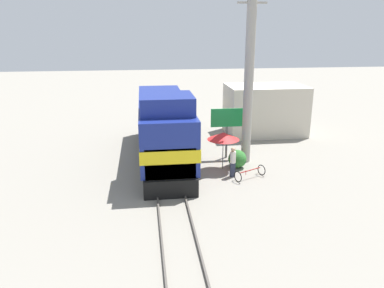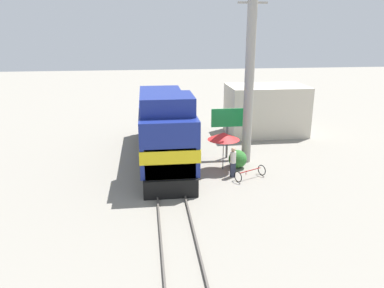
# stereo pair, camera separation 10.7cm
# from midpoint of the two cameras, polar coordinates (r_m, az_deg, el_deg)

# --- Properties ---
(ground_plane) EXTENTS (120.00, 120.00, 0.00)m
(ground_plane) POSITION_cam_midpoint_polar(r_m,az_deg,el_deg) (22.47, -3.91, -4.92)
(ground_plane) COLOR gray
(rail_near) EXTENTS (0.08, 31.97, 0.15)m
(rail_near) POSITION_cam_midpoint_polar(r_m,az_deg,el_deg) (22.41, -5.75, -4.82)
(rail_near) COLOR #4C4742
(rail_near) RESTS_ON ground_plane
(rail_far) EXTENTS (0.08, 31.97, 0.15)m
(rail_far) POSITION_cam_midpoint_polar(r_m,az_deg,el_deg) (22.49, -2.08, -4.66)
(rail_far) COLOR #4C4742
(rail_far) RESTS_ON ground_plane
(locomotive) EXTENTS (3.14, 13.27, 4.98)m
(locomotive) POSITION_cam_midpoint_polar(r_m,az_deg,el_deg) (24.71, -4.48, 2.35)
(locomotive) COLOR black
(locomotive) RESTS_ON ground_plane
(utility_pole) EXTENTS (1.80, 0.60, 11.25)m
(utility_pole) POSITION_cam_midpoint_polar(r_m,az_deg,el_deg) (23.88, 8.55, 10.30)
(utility_pole) COLOR #9E998E
(utility_pole) RESTS_ON ground_plane
(vendor_umbrella) EXTENTS (1.97, 1.97, 2.38)m
(vendor_umbrella) POSITION_cam_midpoint_polar(r_m,az_deg,el_deg) (22.91, 4.66, 1.22)
(vendor_umbrella) COLOR #4C4C4C
(vendor_umbrella) RESTS_ON ground_plane
(billboard_sign) EXTENTS (2.18, 0.12, 3.40)m
(billboard_sign) POSITION_cam_midpoint_polar(r_m,az_deg,el_deg) (24.97, 5.23, 3.53)
(billboard_sign) COLOR #595959
(billboard_sign) RESTS_ON ground_plane
(shrub_cluster) EXTENTS (1.15, 1.15, 1.15)m
(shrub_cluster) POSITION_cam_midpoint_polar(r_m,az_deg,el_deg) (23.76, 6.79, -2.27)
(shrub_cluster) COLOR #2D722D
(shrub_cluster) RESTS_ON ground_plane
(person_bystander) EXTENTS (0.34, 0.34, 1.82)m
(person_bystander) POSITION_cam_midpoint_polar(r_m,az_deg,el_deg) (22.14, 6.10, -2.56)
(person_bystander) COLOR #2D3347
(person_bystander) RESTS_ON ground_plane
(bicycle) EXTENTS (2.00, 1.44, 0.65)m
(bicycle) POSITION_cam_midpoint_polar(r_m,az_deg,el_deg) (22.23, 8.68, -4.40)
(bicycle) COLOR black
(bicycle) RESTS_ON ground_plane
(building_block_distant) EXTENTS (6.29, 4.00, 4.01)m
(building_block_distant) POSITION_cam_midpoint_polar(r_m,az_deg,el_deg) (31.57, 10.96, 5.13)
(building_block_distant) COLOR beige
(building_block_distant) RESTS_ON ground_plane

